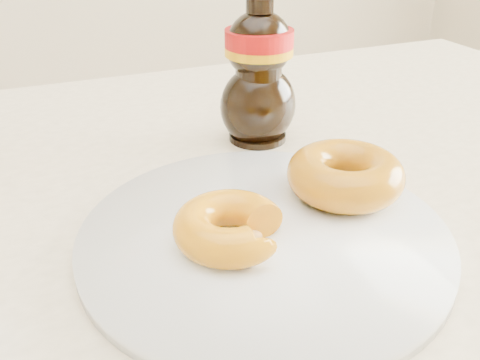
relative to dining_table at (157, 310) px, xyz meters
name	(u,v)px	position (x,y,z in m)	size (l,w,h in m)	color
dining_table	(157,310)	(0.00, 0.00, 0.00)	(1.40, 0.90, 0.75)	#FBE5BF
plate	(264,237)	(0.08, -0.05, 0.09)	(0.30, 0.30, 0.01)	white
donut_bitten	(230,227)	(0.05, -0.06, 0.11)	(0.09, 0.09, 0.03)	#C6770B
donut_whole	(345,174)	(0.17, -0.02, 0.12)	(0.10, 0.10, 0.04)	#B0720B
syrup_bottle	(259,67)	(0.16, 0.15, 0.17)	(0.09, 0.07, 0.17)	black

